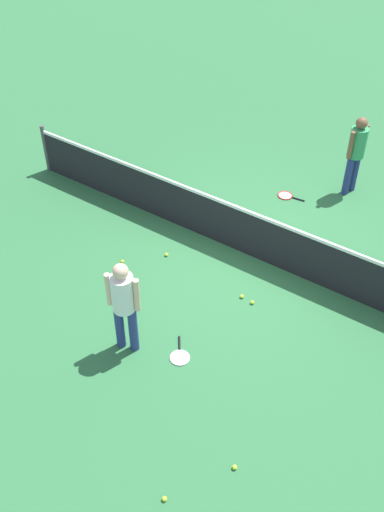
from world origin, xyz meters
TOP-DOWN VIEW (x-y plane):
  - ground_plane at (0.00, 0.00)m, footprint 40.00×40.00m
  - court_net at (0.00, 0.00)m, footprint 10.09×0.09m
  - player_near_side at (-0.38, -2.96)m, footprint 0.52×0.43m
  - player_far_side at (0.75, 2.92)m, footprint 0.42×0.52m
  - tennis_racket_near_player at (0.40, -2.67)m, footprint 0.48×0.57m
  - tennis_racket_far_player at (-0.23, 2.04)m, footprint 0.60×0.34m
  - tennis_ball_near_player at (-1.71, -1.49)m, footprint 0.07×0.07m
  - tennis_ball_by_net at (2.06, -3.78)m, footprint 0.07×0.07m
  - tennis_ball_midcourt at (-1.16, -0.89)m, footprint 0.07×0.07m
  - tennis_ball_baseline at (1.56, -4.64)m, footprint 0.07×0.07m
  - tennis_ball_stray_left at (0.53, -1.04)m, footprint 0.07×0.07m
  - tennis_ball_stray_right at (0.75, -1.06)m, footprint 0.07×0.07m

SIDE VIEW (x-z plane):
  - ground_plane at x=0.00m, z-range 0.00..0.00m
  - tennis_racket_near_player at x=0.40m, z-range 0.00..0.03m
  - tennis_racket_far_player at x=-0.23m, z-range 0.00..0.03m
  - tennis_ball_near_player at x=-1.71m, z-range 0.00..0.07m
  - tennis_ball_by_net at x=2.06m, z-range 0.00..0.07m
  - tennis_ball_midcourt at x=-1.16m, z-range 0.00..0.07m
  - tennis_ball_baseline at x=1.56m, z-range 0.00..0.07m
  - tennis_ball_stray_left at x=0.53m, z-range 0.00..0.07m
  - tennis_ball_stray_right at x=0.75m, z-range 0.00..0.07m
  - court_net at x=0.00m, z-range -0.03..1.04m
  - player_near_side at x=-0.38m, z-range 0.16..1.86m
  - player_far_side at x=0.75m, z-range 0.16..1.86m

